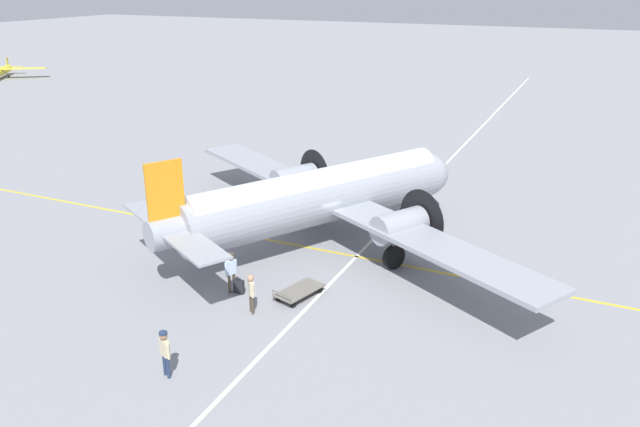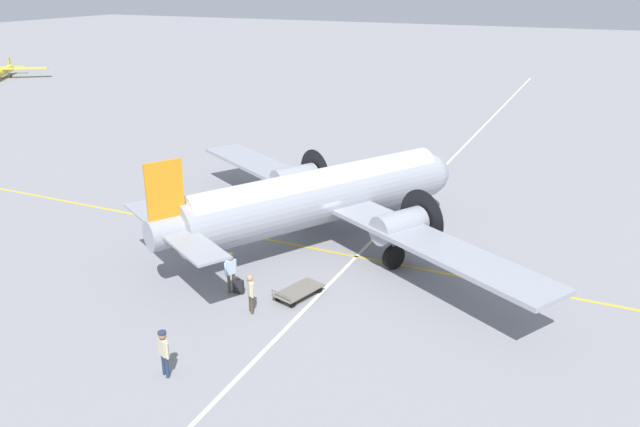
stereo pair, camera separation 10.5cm
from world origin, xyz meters
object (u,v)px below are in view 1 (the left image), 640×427
(baggage_cart, at_px, (299,291))
(airliner_main, at_px, (327,195))
(suitcase_near_door, at_px, (239,286))
(crew_foreground, at_px, (165,349))
(ramp_agent, at_px, (231,268))
(light_aircraft_distant, at_px, (0,72))
(passenger_boarding, at_px, (251,290))

(baggage_cart, bearing_deg, airliner_main, 29.14)
(airliner_main, bearing_deg, suitcase_near_door, -159.52)
(airliner_main, height_order, crew_foreground, airliner_main)
(suitcase_near_door, bearing_deg, baggage_cart, -162.57)
(suitcase_near_door, xyz_separation_m, baggage_cart, (-2.42, -0.76, -0.03))
(crew_foreground, xyz_separation_m, suitcase_near_door, (0.90, -5.93, -0.74))
(airliner_main, height_order, baggage_cart, airliner_main)
(airliner_main, distance_m, suitcase_near_door, 6.92)
(crew_foreground, bearing_deg, baggage_cart, 100.82)
(ramp_agent, relative_size, suitcase_near_door, 2.66)
(suitcase_near_door, bearing_deg, airliner_main, -99.32)
(crew_foreground, height_order, baggage_cart, crew_foreground)
(light_aircraft_distant, bearing_deg, ramp_agent, 22.56)
(airliner_main, distance_m, baggage_cart, 6.28)
(airliner_main, xyz_separation_m, ramp_agent, (1.38, 6.53, -1.32))
(ramp_agent, xyz_separation_m, light_aircraft_distant, (58.49, -37.14, -0.23))
(baggage_cart, bearing_deg, light_aircraft_distant, 75.21)
(crew_foreground, relative_size, suitcase_near_door, 2.55)
(crew_foreground, xyz_separation_m, light_aircraft_distant, (59.70, -43.04, -0.18))
(airliner_main, bearing_deg, light_aircraft_distant, 92.71)
(airliner_main, xyz_separation_m, light_aircraft_distant, (59.87, -30.61, -1.55))
(baggage_cart, bearing_deg, suitcase_near_door, 123.35)
(crew_foreground, distance_m, light_aircraft_distant, 73.60)
(passenger_boarding, bearing_deg, light_aircraft_distant, 10.04)
(airliner_main, height_order, light_aircraft_distant, airliner_main)
(suitcase_near_door, bearing_deg, crew_foreground, 98.61)
(crew_foreground, height_order, suitcase_near_door, crew_foreground)
(crew_foreground, height_order, passenger_boarding, crew_foreground)
(light_aircraft_distant, bearing_deg, airliner_main, 27.90)
(passenger_boarding, xyz_separation_m, ramp_agent, (1.62, -1.12, 0.10))
(passenger_boarding, xyz_separation_m, baggage_cart, (-1.11, -1.91, -0.73))
(crew_foreground, bearing_deg, passenger_boarding, 108.76)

